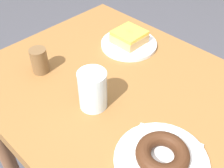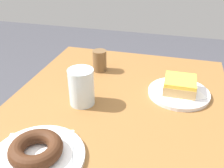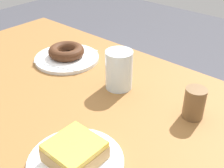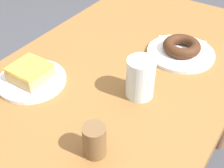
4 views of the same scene
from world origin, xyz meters
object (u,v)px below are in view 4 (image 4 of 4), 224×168
(plate_glazed_square, at_px, (32,80))
(sugar_jar, at_px, (95,141))
(water_glass, at_px, (140,78))
(donut_glazed_square, at_px, (30,72))
(plate_chocolate_ring, at_px, (181,53))
(donut_chocolate_ring, at_px, (182,46))

(plate_glazed_square, xyz_separation_m, sugar_jar, (-0.10, -0.30, 0.03))
(water_glass, bearing_deg, donut_glazed_square, 113.77)
(donut_glazed_square, distance_m, water_glass, 0.31)
(plate_chocolate_ring, distance_m, plate_glazed_square, 0.47)
(plate_glazed_square, relative_size, sugar_jar, 2.44)
(plate_glazed_square, distance_m, water_glass, 0.31)
(plate_glazed_square, distance_m, sugar_jar, 0.32)
(donut_chocolate_ring, xyz_separation_m, donut_glazed_square, (-0.37, 0.30, 0.00))
(water_glass, distance_m, sugar_jar, 0.23)
(donut_glazed_square, relative_size, water_glass, 0.88)
(donut_glazed_square, distance_m, sugar_jar, 0.32)
(plate_chocolate_ring, distance_m, donut_chocolate_ring, 0.03)
(plate_glazed_square, bearing_deg, plate_chocolate_ring, -39.06)
(donut_chocolate_ring, distance_m, sugar_jar, 0.47)
(donut_glazed_square, bearing_deg, water_glass, -66.23)
(donut_glazed_square, bearing_deg, plate_chocolate_ring, -39.06)
(donut_glazed_square, xyz_separation_m, sugar_jar, (-0.10, -0.30, 0.00))
(water_glass, bearing_deg, donut_chocolate_ring, -3.63)
(plate_chocolate_ring, height_order, donut_chocolate_ring, donut_chocolate_ring)
(sugar_jar, bearing_deg, plate_glazed_square, 71.21)
(water_glass, bearing_deg, plate_chocolate_ring, -3.63)
(donut_glazed_square, bearing_deg, donut_chocolate_ring, -39.06)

